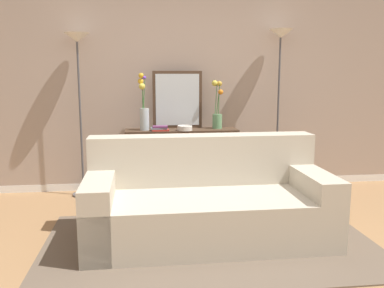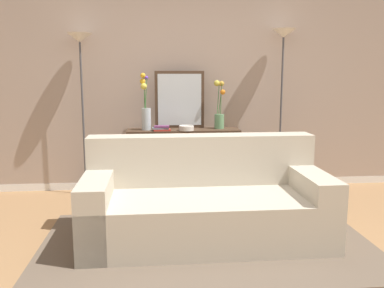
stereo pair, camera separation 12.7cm
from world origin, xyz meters
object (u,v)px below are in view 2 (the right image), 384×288
fruit_bowl (186,128)px  book_row_under_console (160,190)px  couch (205,204)px  wall_mirror (180,100)px  vase_short_flowers (219,112)px  floor_lamp_right (283,65)px  vase_tall_flowers (146,110)px  book_stack (161,128)px  console_table (183,150)px  floor_lamp_left (81,69)px

fruit_bowl → book_row_under_console: bearing=162.5°
couch → wall_mirror: 1.72m
wall_mirror → vase_short_flowers: 0.50m
floor_lamp_right → book_row_under_console: bearing=-176.3°
vase_tall_flowers → book_row_under_console: size_ratio=1.33×
couch → book_stack: (-0.35, 1.27, 0.51)m
console_table → vase_short_flowers: 0.63m
fruit_bowl → book_row_under_console: (-0.32, 0.10, -0.76)m
wall_mirror → floor_lamp_left: bearing=-177.9°
couch → book_row_under_console: size_ratio=4.23×
console_table → vase_tall_flowers: (-0.44, -0.02, 0.48)m
console_table → floor_lamp_right: bearing=4.6°
floor_lamp_right → vase_tall_flowers: 1.73m
fruit_bowl → floor_lamp_left: bearing=170.8°
vase_tall_flowers → fruit_bowl: size_ratio=3.78×
floor_lamp_right → floor_lamp_left: bearing=180.0°
couch → vase_tall_flowers: 1.62m
floor_lamp_right → book_stack: size_ratio=9.26×
couch → vase_tall_flowers: vase_tall_flowers is taller
floor_lamp_left → book_stack: floor_lamp_left is taller
vase_tall_flowers → couch: bearing=-68.4°
floor_lamp_left → book_stack: bearing=-11.8°
vase_short_flowers → book_row_under_console: vase_short_flowers is taller
couch → floor_lamp_right: (1.11, 1.46, 1.24)m
book_stack → book_row_under_console: size_ratio=0.43×
vase_short_flowers → book_stack: bearing=-168.8°
vase_tall_flowers → fruit_bowl: 0.52m
floor_lamp_left → book_row_under_console: (0.89, -0.10, -1.43)m
couch → floor_lamp_left: 2.27m
vase_short_flowers → book_row_under_console: (-0.73, -0.04, -0.93)m
vase_short_flowers → couch: bearing=-103.7°
couch → wall_mirror: size_ratio=3.06×
couch → vase_short_flowers: 1.61m
couch → wall_mirror: bearing=94.9°
console_table → fruit_bowl: 0.30m
couch → floor_lamp_left: size_ratio=1.10×
fruit_bowl → book_stack: (-0.29, 0.00, -0.00)m
vase_short_flowers → book_stack: 0.73m
console_table → fruit_bowl: bearing=-74.7°
floor_lamp_left → wall_mirror: 1.20m
vase_tall_flowers → book_row_under_console: 0.98m
book_stack → vase_tall_flowers: bearing=156.7°
wall_mirror → book_row_under_console: 1.11m
book_row_under_console → book_stack: bearing=-73.8°
floor_lamp_left → book_stack: size_ratio=8.93×
floor_lamp_left → vase_tall_flowers: floor_lamp_left is taller
fruit_bowl → book_row_under_console: 0.83m
wall_mirror → book_stack: wall_mirror is taller
floor_lamp_right → vase_short_flowers: (-0.77, -0.05, -0.55)m
couch → fruit_bowl: size_ratio=11.97×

